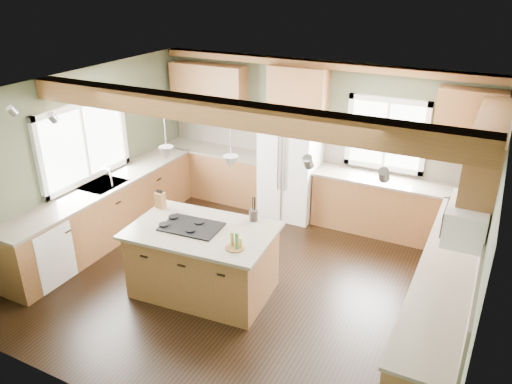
% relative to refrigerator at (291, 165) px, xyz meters
% --- Properties ---
extents(floor, '(5.60, 5.60, 0.00)m').
position_rel_refrigerator_xyz_m(floor, '(0.30, -2.12, -0.90)').
color(floor, black).
rests_on(floor, ground).
extents(ceiling, '(5.60, 5.60, 0.00)m').
position_rel_refrigerator_xyz_m(ceiling, '(0.30, -2.12, 1.70)').
color(ceiling, silver).
rests_on(ceiling, wall_back).
extents(wall_back, '(5.60, 0.00, 5.60)m').
position_rel_refrigerator_xyz_m(wall_back, '(0.30, 0.38, 0.40)').
color(wall_back, '#4B543C').
rests_on(wall_back, ground).
extents(wall_left, '(0.00, 5.00, 5.00)m').
position_rel_refrigerator_xyz_m(wall_left, '(-2.50, -2.12, 0.40)').
color(wall_left, '#4B543C').
rests_on(wall_left, ground).
extents(wall_right, '(0.00, 5.00, 5.00)m').
position_rel_refrigerator_xyz_m(wall_right, '(3.10, -2.12, 0.40)').
color(wall_right, '#4B543C').
rests_on(wall_right, ground).
extents(ceiling_beam, '(5.55, 0.26, 0.26)m').
position_rel_refrigerator_xyz_m(ceiling_beam, '(0.30, -2.60, 1.57)').
color(ceiling_beam, brown).
rests_on(ceiling_beam, ceiling).
extents(soffit_trim, '(5.55, 0.20, 0.10)m').
position_rel_refrigerator_xyz_m(soffit_trim, '(0.30, 0.28, 1.64)').
color(soffit_trim, brown).
rests_on(soffit_trim, ceiling).
extents(backsplash_back, '(5.58, 0.03, 0.58)m').
position_rel_refrigerator_xyz_m(backsplash_back, '(0.30, 0.36, 0.31)').
color(backsplash_back, brown).
rests_on(backsplash_back, wall_back).
extents(backsplash_right, '(0.03, 3.70, 0.58)m').
position_rel_refrigerator_xyz_m(backsplash_right, '(3.08, -2.07, 0.31)').
color(backsplash_right, brown).
rests_on(backsplash_right, wall_right).
extents(base_cab_back_left, '(2.02, 0.60, 0.88)m').
position_rel_refrigerator_xyz_m(base_cab_back_left, '(-1.49, 0.08, -0.46)').
color(base_cab_back_left, brown).
rests_on(base_cab_back_left, floor).
extents(counter_back_left, '(2.06, 0.64, 0.04)m').
position_rel_refrigerator_xyz_m(counter_back_left, '(-1.49, 0.08, 0.00)').
color(counter_back_left, '#4F483A').
rests_on(counter_back_left, base_cab_back_left).
extents(base_cab_back_right, '(2.62, 0.60, 0.88)m').
position_rel_refrigerator_xyz_m(base_cab_back_right, '(1.79, 0.08, -0.46)').
color(base_cab_back_right, brown).
rests_on(base_cab_back_right, floor).
extents(counter_back_right, '(2.66, 0.64, 0.04)m').
position_rel_refrigerator_xyz_m(counter_back_right, '(1.79, 0.08, 0.00)').
color(counter_back_right, '#4F483A').
rests_on(counter_back_right, base_cab_back_right).
extents(base_cab_left, '(0.60, 3.70, 0.88)m').
position_rel_refrigerator_xyz_m(base_cab_left, '(-2.20, -2.07, -0.46)').
color(base_cab_left, brown).
rests_on(base_cab_left, floor).
extents(counter_left, '(0.64, 3.74, 0.04)m').
position_rel_refrigerator_xyz_m(counter_left, '(-2.20, -2.07, 0.00)').
color(counter_left, '#4F483A').
rests_on(counter_left, base_cab_left).
extents(base_cab_right, '(0.60, 3.70, 0.88)m').
position_rel_refrigerator_xyz_m(base_cab_right, '(2.80, -2.07, -0.46)').
color(base_cab_right, brown).
rests_on(base_cab_right, floor).
extents(counter_right, '(0.64, 3.74, 0.04)m').
position_rel_refrigerator_xyz_m(counter_right, '(2.80, -2.07, 0.00)').
color(counter_right, '#4F483A').
rests_on(counter_right, base_cab_right).
extents(upper_cab_back_left, '(1.40, 0.35, 0.90)m').
position_rel_refrigerator_xyz_m(upper_cab_back_left, '(-1.69, 0.21, 1.05)').
color(upper_cab_back_left, brown).
rests_on(upper_cab_back_left, wall_back).
extents(upper_cab_over_fridge, '(0.96, 0.35, 0.70)m').
position_rel_refrigerator_xyz_m(upper_cab_over_fridge, '(-0.00, 0.21, 1.25)').
color(upper_cab_over_fridge, brown).
rests_on(upper_cab_over_fridge, wall_back).
extents(upper_cab_right, '(0.35, 2.20, 0.90)m').
position_rel_refrigerator_xyz_m(upper_cab_right, '(2.92, -1.22, 1.05)').
color(upper_cab_right, brown).
rests_on(upper_cab_right, wall_right).
extents(upper_cab_back_corner, '(0.90, 0.35, 0.90)m').
position_rel_refrigerator_xyz_m(upper_cab_back_corner, '(2.60, 0.21, 1.05)').
color(upper_cab_back_corner, brown).
rests_on(upper_cab_back_corner, wall_back).
extents(window_left, '(0.04, 1.60, 1.05)m').
position_rel_refrigerator_xyz_m(window_left, '(-2.48, -2.07, 0.65)').
color(window_left, white).
rests_on(window_left, wall_left).
extents(window_back, '(1.10, 0.04, 1.00)m').
position_rel_refrigerator_xyz_m(window_back, '(1.45, 0.36, 0.65)').
color(window_back, white).
rests_on(window_back, wall_back).
extents(sink, '(0.50, 0.65, 0.03)m').
position_rel_refrigerator_xyz_m(sink, '(-2.20, -2.07, 0.01)').
color(sink, '#262628').
rests_on(sink, counter_left).
extents(faucet, '(0.02, 0.02, 0.28)m').
position_rel_refrigerator_xyz_m(faucet, '(-2.02, -2.07, 0.15)').
color(faucet, '#B2B2B7').
rests_on(faucet, sink).
extents(dishwasher, '(0.60, 0.60, 0.84)m').
position_rel_refrigerator_xyz_m(dishwasher, '(-2.19, -3.37, -0.47)').
color(dishwasher, white).
rests_on(dishwasher, floor).
extents(oven, '(0.60, 0.72, 0.84)m').
position_rel_refrigerator_xyz_m(oven, '(2.79, -3.37, -0.47)').
color(oven, white).
rests_on(oven, floor).
extents(microwave, '(0.40, 0.70, 0.38)m').
position_rel_refrigerator_xyz_m(microwave, '(2.88, -2.17, 0.65)').
color(microwave, white).
rests_on(microwave, wall_right).
extents(pendant_left, '(0.18, 0.18, 0.16)m').
position_rel_refrigerator_xyz_m(pendant_left, '(-0.53, -2.63, 0.98)').
color(pendant_left, '#B2B2B7').
rests_on(pendant_left, ceiling).
extents(pendant_right, '(0.18, 0.18, 0.16)m').
position_rel_refrigerator_xyz_m(pendant_right, '(0.33, -2.57, 0.98)').
color(pendant_right, '#B2B2B7').
rests_on(pendant_right, ceiling).
extents(refrigerator, '(0.90, 0.74, 1.80)m').
position_rel_refrigerator_xyz_m(refrigerator, '(0.00, 0.00, 0.00)').
color(refrigerator, white).
rests_on(refrigerator, floor).
extents(island, '(1.79, 1.18, 0.88)m').
position_rel_refrigerator_xyz_m(island, '(-0.10, -2.60, -0.46)').
color(island, brown).
rests_on(island, floor).
extents(island_top, '(1.91, 1.30, 0.04)m').
position_rel_refrigerator_xyz_m(island_top, '(-0.10, -2.60, 0.00)').
color(island_top, '#4F483A').
rests_on(island_top, island).
extents(cooktop, '(0.78, 0.55, 0.02)m').
position_rel_refrigerator_xyz_m(cooktop, '(-0.24, -2.61, 0.03)').
color(cooktop, black).
rests_on(cooktop, island_top).
extents(knife_block, '(0.14, 0.11, 0.22)m').
position_rel_refrigerator_xyz_m(knife_block, '(-0.94, -2.32, 0.13)').
color(knife_block, brown).
rests_on(knife_block, island_top).
extents(utensil_crock, '(0.14, 0.14, 0.15)m').
position_rel_refrigerator_xyz_m(utensil_crock, '(0.37, -2.08, 0.09)').
color(utensil_crock, '#38332D').
rests_on(utensil_crock, island_top).
extents(bottle_tray, '(0.30, 0.30, 0.21)m').
position_rel_refrigerator_xyz_m(bottle_tray, '(0.49, -2.81, 0.12)').
color(bottle_tray, brown).
rests_on(bottle_tray, island_top).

